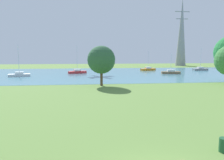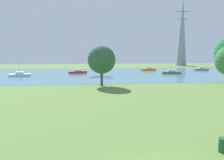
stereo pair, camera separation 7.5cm
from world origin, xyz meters
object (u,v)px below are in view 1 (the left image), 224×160
Objects in this scene: sailboat_white at (19,75)px; sailboat_brown at (171,72)px; sailboat_orange at (148,69)px; electricity_pylon at (181,32)px; litter_bin at (224,145)px; tree_east_near at (101,60)px; sailboat_gray at (200,69)px; sailboat_red at (77,72)px.

sailboat_brown is at bearing 3.93° from sailboat_white.
electricity_pylon is (21.18, 24.34, 13.79)m from sailboat_orange.
sailboat_orange is 0.85× the size of sailboat_white.
sailboat_orange is at bearing 78.51° from litter_bin.
sailboat_orange is at bearing 61.23° from tree_east_near.
litter_bin is at bearing -117.05° from sailboat_gray.
electricity_pylon is at bearing 62.93° from sailboat_brown.
litter_bin is 0.13× the size of sailboat_orange.
sailboat_red reaches higher than sailboat_white.
sailboat_red is (-21.67, -7.24, 0.01)m from sailboat_orange.
litter_bin is 0.03× the size of electricity_pylon.
sailboat_orange is 37.47m from sailboat_white.
tree_east_near is (5.06, -23.01, 3.89)m from sailboat_red.
sailboat_orange is 0.93× the size of tree_east_near.
sailboat_gray is 43.91m from tree_east_near.
sailboat_gray is 29.73m from electricity_pylon.
sailboat_brown is 0.72× the size of sailboat_red.
electricity_pylon is (55.99, 38.23, 13.78)m from sailboat_white.
sailboat_gray reaches higher than sailboat_orange.
sailboat_red is at bearing 170.67° from sailboat_brown.
tree_east_near is at bearing -41.97° from sailboat_white.
sailboat_gray is at bearing -5.46° from sailboat_orange.
sailboat_red is at bearing -161.53° from sailboat_orange.
sailboat_brown is at bearing 72.20° from litter_bin.
sailboat_gray is (27.80, 54.45, 0.07)m from litter_bin.
sailboat_white is at bearing -158.25° from sailboat_orange.
sailboat_orange is at bearing 104.77° from sailboat_brown.
litter_bin is 87.81m from electricity_pylon.
sailboat_gray reaches higher than tree_east_near.
sailboat_white is at bearing 119.06° from litter_bin.
litter_bin is 0.12× the size of tree_east_near.
sailboat_white is at bearing -153.16° from sailboat_red.
sailboat_orange is at bearing 18.47° from sailboat_red.
sailboat_white reaches higher than litter_bin.
litter_bin is at bearing -112.06° from electricity_pylon.
electricity_pylon is (4.77, 25.91, 13.78)m from sailboat_gray.
sailboat_red is at bearing 101.90° from litter_bin.
sailboat_red is (-10.28, 48.78, 0.07)m from litter_bin.
sailboat_brown is 24.97m from sailboat_red.
tree_east_near is (18.19, -16.36, 3.89)m from sailboat_white.
sailboat_orange is 16.49m from sailboat_gray.
electricity_pylon is (32.57, 80.36, 13.85)m from litter_bin.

